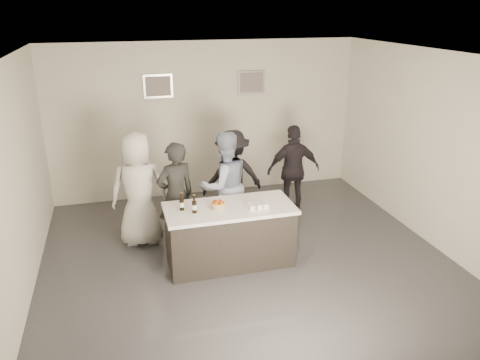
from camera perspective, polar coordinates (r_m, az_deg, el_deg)
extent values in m
plane|color=#3D3D42|center=(7.07, 1.08, -10.16)|extent=(6.00, 6.00, 0.00)
plane|color=white|center=(6.10, 1.28, 14.82)|extent=(6.00, 6.00, 0.00)
cube|color=silver|center=(9.24, -4.11, 7.32)|extent=(6.00, 0.04, 3.00)
cube|color=silver|center=(3.93, 13.90, -12.68)|extent=(6.00, 0.04, 3.00)
cube|color=silver|center=(6.33, -25.90, -1.09)|extent=(0.04, 6.00, 3.00)
cube|color=silver|center=(7.79, 22.90, 3.20)|extent=(0.04, 6.00, 3.00)
cube|color=#B2B2B7|center=(8.94, -9.96, 11.21)|extent=(0.54, 0.04, 0.44)
cube|color=#B2B2B7|center=(9.28, 1.38, 11.84)|extent=(0.54, 0.04, 0.44)
cube|color=white|center=(6.90, -1.26, -6.69)|extent=(1.86, 0.86, 0.90)
cylinder|color=yellow|center=(6.65, -2.72, -3.16)|extent=(0.21, 0.21, 0.08)
cylinder|color=black|center=(6.60, -7.12, -2.62)|extent=(0.07, 0.07, 0.26)
cylinder|color=black|center=(6.50, -5.60, -2.93)|extent=(0.07, 0.07, 0.26)
cube|color=orange|center=(6.65, 2.23, -3.12)|extent=(0.30, 0.19, 0.08)
cube|color=pink|center=(6.40, -3.12, -4.50)|extent=(0.24, 0.08, 0.01)
imported|color=black|center=(7.26, -7.82, -1.92)|extent=(0.72, 0.59, 1.71)
imported|color=#93A0C0|center=(7.50, -1.94, -0.69)|extent=(1.01, 0.87, 1.78)
imported|color=silver|center=(7.45, -12.21, -1.15)|extent=(0.94, 0.66, 1.83)
imported|color=black|center=(8.47, 6.54, 1.23)|extent=(0.99, 0.47, 1.64)
imported|color=black|center=(8.12, -0.91, 0.46)|extent=(1.08, 0.65, 1.64)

